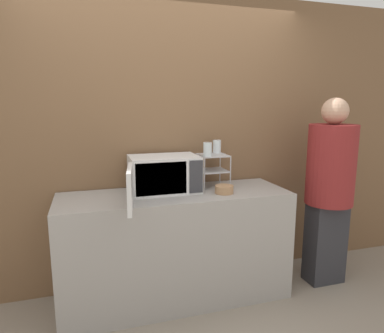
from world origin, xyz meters
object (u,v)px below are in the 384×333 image
bowl (224,190)px  person (330,184)px  microwave (163,175)px  dish_rack (213,163)px  glass_front_left (208,149)px  glass_back_right (217,146)px

bowl → person: person is taller
microwave → dish_rack: 0.48m
bowl → person: 1.02m
glass_front_left → glass_back_right: same height
bowl → glass_back_right: bearing=79.6°
glass_back_right → bowl: (-0.06, -0.34, -0.31)m
dish_rack → person: bearing=-15.1°
dish_rack → bowl: 0.31m
dish_rack → person: (1.02, -0.28, -0.19)m
dish_rack → glass_back_right: bearing=50.3°
dish_rack → glass_front_left: (-0.08, -0.07, 0.14)m
dish_rack → bowl: (0.01, -0.25, -0.18)m
microwave → glass_back_right: glass_back_right is taller
person → glass_front_left: bearing=169.4°
glass_back_right → person: bearing=-20.7°
dish_rack → glass_back_right: size_ratio=2.44×
microwave → glass_front_left: (0.39, 0.00, 0.19)m
person → dish_rack: bearing=164.9°
glass_front_left → glass_back_right: size_ratio=1.00×
glass_back_right → bowl: glass_back_right is taller
dish_rack → person: size_ratio=0.17×
glass_back_right → person: (0.95, -0.36, -0.33)m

